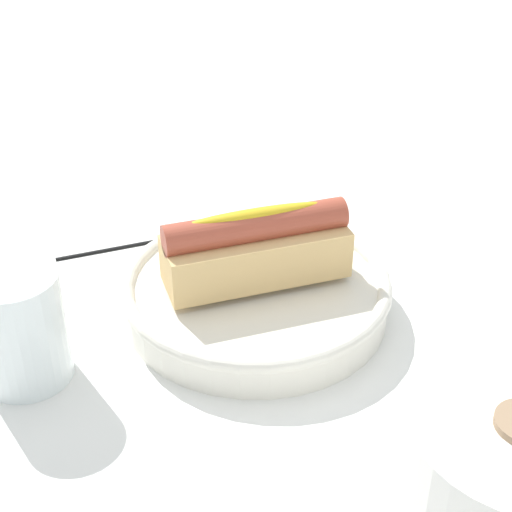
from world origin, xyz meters
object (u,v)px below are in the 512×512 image
water_glass (21,333)px  chopstick_near (169,237)px  serving_bowl (256,293)px  hotdog_front (256,248)px

water_glass → chopstick_near: bearing=-141.2°
serving_bowl → chopstick_near: serving_bowl is taller
water_glass → chopstick_near: 0.22m
serving_bowl → chopstick_near: size_ratio=1.02×
serving_bowl → hotdog_front: size_ratio=1.44×
hotdog_front → water_glass: hotdog_front is taller
water_glass → chopstick_near: size_ratio=0.41×
chopstick_near → water_glass: bearing=46.3°
serving_bowl → hotdog_front: 0.04m
hotdog_front → chopstick_near: bearing=-82.1°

